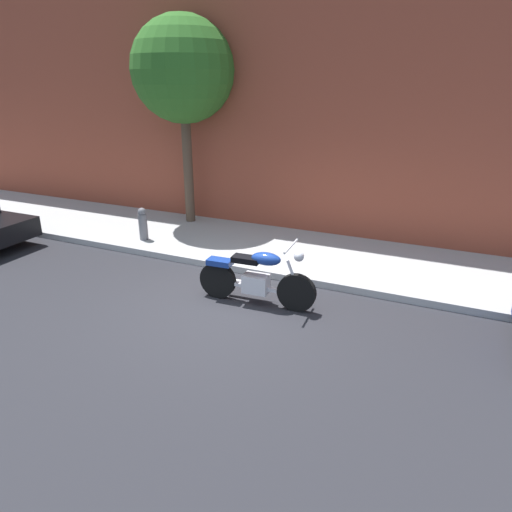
% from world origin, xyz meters
% --- Properties ---
extents(ground_plane, '(60.00, 60.00, 0.00)m').
position_xyz_m(ground_plane, '(0.00, 0.00, 0.00)').
color(ground_plane, '#28282D').
extents(sidewalk, '(25.94, 2.84, 0.14)m').
position_xyz_m(sidewalk, '(0.00, 2.81, 0.07)').
color(sidewalk, '#ABABAB').
rests_on(sidewalk, ground).
extents(building_facade, '(25.94, 0.50, 7.37)m').
position_xyz_m(building_facade, '(0.00, 4.48, 3.68)').
color(building_facade, brown).
rests_on(building_facade, ground).
extents(motorcycle, '(2.12, 0.70, 1.16)m').
position_xyz_m(motorcycle, '(0.46, 0.32, 0.48)').
color(motorcycle, black).
rests_on(motorcycle, ground).
extents(street_tree, '(2.49, 2.49, 5.12)m').
position_xyz_m(street_tree, '(-3.00, 3.76, 3.85)').
color(street_tree, brown).
rests_on(street_tree, ground).
extents(fire_hydrant, '(0.20, 0.20, 0.91)m').
position_xyz_m(fire_hydrant, '(-3.20, 2.00, 0.46)').
color(fire_hydrant, slate).
rests_on(fire_hydrant, ground).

